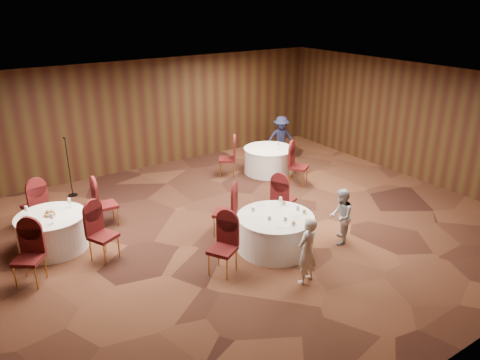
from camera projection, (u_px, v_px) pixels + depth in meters
ground at (238, 230)px, 10.43m from camera, size 12.00×12.00×0.00m
room_shell at (237, 146)px, 9.70m from camera, size 12.00×12.00×12.00m
table_main at (275, 232)px, 9.56m from camera, size 1.57×1.57×0.74m
table_left at (53, 232)px, 9.58m from camera, size 1.40×1.40×0.74m
table_right at (269, 160)px, 13.71m from camera, size 1.46×1.46×0.74m
chairs_main at (246, 219)px, 9.86m from camera, size 3.08×2.04×1.00m
chairs_left at (52, 227)px, 9.52m from camera, size 3.10×3.01×1.00m
chairs_right at (262, 163)px, 13.12m from camera, size 1.99×2.39×1.00m
tabletop_main at (285, 212)px, 9.38m from camera, size 1.06×0.99×0.22m
tabletop_left at (50, 212)px, 9.42m from camera, size 0.90×0.72×0.22m
tabletop_right at (278, 144)px, 13.42m from camera, size 0.08×0.08×0.22m
mic_stand at (71, 179)px, 12.07m from camera, size 0.24×0.24×1.58m
woman_a at (307, 251)px, 8.34m from camera, size 0.53×0.41×1.28m
woman_b at (341, 216)px, 9.72m from camera, size 0.74×0.73×1.20m
man_c at (281, 138)px, 14.64m from camera, size 1.05×0.89×1.41m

